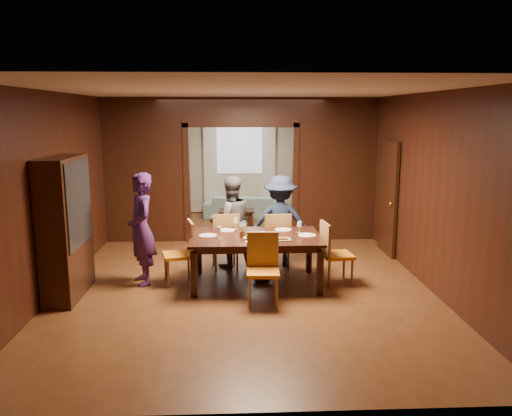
{
  "coord_description": "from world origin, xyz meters",
  "views": [
    {
      "loc": [
        -0.15,
        -8.46,
        2.59
      ],
      "look_at": [
        0.21,
        -0.4,
        1.05
      ],
      "focal_mm": 35.0,
      "sensor_mm": 36.0,
      "label": 1
    }
  ],
  "objects_px": {
    "person_grey": "(231,222)",
    "chair_far_r": "(276,240)",
    "chair_left": "(178,253)",
    "chair_far_l": "(225,240)",
    "person_purple": "(141,229)",
    "chair_right": "(337,253)",
    "sofa": "(244,206)",
    "dining_table": "(256,260)",
    "hutch": "(66,228)",
    "coffee_table": "(237,218)",
    "person_navy": "(280,221)",
    "chair_near": "(263,270)"
  },
  "relations": [
    {
      "from": "person_purple",
      "to": "chair_right",
      "type": "height_order",
      "value": "person_purple"
    },
    {
      "from": "person_grey",
      "to": "chair_far_r",
      "type": "relative_size",
      "value": 1.6
    },
    {
      "from": "person_navy",
      "to": "hutch",
      "type": "xyz_separation_m",
      "value": [
        -3.16,
        -1.31,
        0.22
      ]
    },
    {
      "from": "chair_near",
      "to": "chair_far_r",
      "type": "bearing_deg",
      "value": 81.34
    },
    {
      "from": "person_grey",
      "to": "chair_far_l",
      "type": "distance_m",
      "value": 0.32
    },
    {
      "from": "chair_near",
      "to": "person_purple",
      "type": "bearing_deg",
      "value": 155.17
    },
    {
      "from": "person_purple",
      "to": "sofa",
      "type": "distance_m",
      "value": 5.18
    },
    {
      "from": "person_grey",
      "to": "chair_right",
      "type": "relative_size",
      "value": 1.6
    },
    {
      "from": "person_purple",
      "to": "chair_near",
      "type": "relative_size",
      "value": 1.77
    },
    {
      "from": "chair_left",
      "to": "chair_right",
      "type": "relative_size",
      "value": 1.0
    },
    {
      "from": "person_navy",
      "to": "sofa",
      "type": "relative_size",
      "value": 0.81
    },
    {
      "from": "sofa",
      "to": "coffee_table",
      "type": "relative_size",
      "value": 2.41
    },
    {
      "from": "chair_left",
      "to": "hutch",
      "type": "xyz_separation_m",
      "value": [
        -1.52,
        -0.45,
        0.52
      ]
    },
    {
      "from": "chair_right",
      "to": "chair_far_r",
      "type": "distance_m",
      "value": 1.2
    },
    {
      "from": "chair_right",
      "to": "chair_far_r",
      "type": "bearing_deg",
      "value": 39.21
    },
    {
      "from": "sofa",
      "to": "hutch",
      "type": "height_order",
      "value": "hutch"
    },
    {
      "from": "person_navy",
      "to": "chair_left",
      "type": "xyz_separation_m",
      "value": [
        -1.65,
        -0.86,
        -0.29
      ]
    },
    {
      "from": "chair_near",
      "to": "hutch",
      "type": "xyz_separation_m",
      "value": [
        -2.76,
        0.45,
        0.52
      ]
    },
    {
      "from": "chair_right",
      "to": "hutch",
      "type": "distance_m",
      "value": 4.0
    },
    {
      "from": "person_navy",
      "to": "dining_table",
      "type": "xyz_separation_m",
      "value": [
        -0.46,
        -0.93,
        -0.4
      ]
    },
    {
      "from": "person_navy",
      "to": "hutch",
      "type": "bearing_deg",
      "value": 29.72
    },
    {
      "from": "chair_right",
      "to": "person_navy",
      "type": "bearing_deg",
      "value": 31.38
    },
    {
      "from": "person_navy",
      "to": "coffee_table",
      "type": "height_order",
      "value": "person_navy"
    },
    {
      "from": "chair_near",
      "to": "hutch",
      "type": "distance_m",
      "value": 2.85
    },
    {
      "from": "person_navy",
      "to": "chair_near",
      "type": "relative_size",
      "value": 1.61
    },
    {
      "from": "dining_table",
      "to": "sofa",
      "type": "bearing_deg",
      "value": 90.96
    },
    {
      "from": "chair_right",
      "to": "sofa",
      "type": "bearing_deg",
      "value": 7.63
    },
    {
      "from": "chair_far_r",
      "to": "chair_right",
      "type": "bearing_deg",
      "value": 131.92
    },
    {
      "from": "chair_left",
      "to": "person_navy",
      "type": "bearing_deg",
      "value": 104.1
    },
    {
      "from": "sofa",
      "to": "person_purple",
      "type": "bearing_deg",
      "value": 78.2
    },
    {
      "from": "chair_far_r",
      "to": "dining_table",
      "type": "bearing_deg",
      "value": 59.41
    },
    {
      "from": "person_grey",
      "to": "chair_near",
      "type": "xyz_separation_m",
      "value": [
        0.45,
        -1.73,
        -0.29
      ]
    },
    {
      "from": "person_purple",
      "to": "dining_table",
      "type": "bearing_deg",
      "value": 63.38
    },
    {
      "from": "person_grey",
      "to": "chair_left",
      "type": "xyz_separation_m",
      "value": [
        -0.8,
        -0.84,
        -0.29
      ]
    },
    {
      "from": "chair_left",
      "to": "dining_table",
      "type": "bearing_deg",
      "value": 73.19
    },
    {
      "from": "dining_table",
      "to": "hutch",
      "type": "relative_size",
      "value": 0.98
    },
    {
      "from": "chair_right",
      "to": "chair_left",
      "type": "bearing_deg",
      "value": 79.94
    },
    {
      "from": "person_purple",
      "to": "coffee_table",
      "type": "height_order",
      "value": "person_purple"
    },
    {
      "from": "chair_left",
      "to": "chair_far_r",
      "type": "relative_size",
      "value": 1.0
    },
    {
      "from": "person_purple",
      "to": "chair_far_l",
      "type": "height_order",
      "value": "person_purple"
    },
    {
      "from": "hutch",
      "to": "person_navy",
      "type": "bearing_deg",
      "value": 22.5
    },
    {
      "from": "chair_left",
      "to": "person_grey",
      "type": "bearing_deg",
      "value": 122.62
    },
    {
      "from": "person_navy",
      "to": "hutch",
      "type": "distance_m",
      "value": 3.43
    },
    {
      "from": "chair_far_l",
      "to": "person_purple",
      "type": "bearing_deg",
      "value": 22.05
    },
    {
      "from": "coffee_table",
      "to": "chair_near",
      "type": "xyz_separation_m",
      "value": [
        0.33,
        -4.75,
        0.28
      ]
    },
    {
      "from": "dining_table",
      "to": "coffee_table",
      "type": "relative_size",
      "value": 2.45
    },
    {
      "from": "chair_far_r",
      "to": "person_purple",
      "type": "bearing_deg",
      "value": 13.38
    },
    {
      "from": "person_navy",
      "to": "person_purple",
      "type": "bearing_deg",
      "value": 28.12
    },
    {
      "from": "person_purple",
      "to": "dining_table",
      "type": "xyz_separation_m",
      "value": [
        1.73,
        -0.09,
        -0.48
      ]
    },
    {
      "from": "person_navy",
      "to": "person_grey",
      "type": "bearing_deg",
      "value": 9.12
    }
  ]
}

